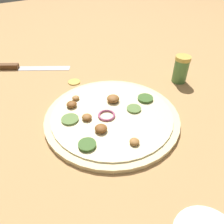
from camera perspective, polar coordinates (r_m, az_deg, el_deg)
The scene contains 5 objects.
ground_plane at distance 0.57m, azimuth -0.00°, elevation -1.65°, with size 3.00×3.00×0.00m, color tan.
pizza at distance 0.57m, azimuth -0.12°, elevation -1.05°, with size 0.35×0.35×0.03m.
knife at distance 0.87m, azimuth -23.56°, elevation 10.73°, with size 0.25×0.18×0.02m.
spice_jar at distance 0.74m, azimuth 17.56°, elevation 10.66°, with size 0.05×0.05×0.09m.
loose_cap at distance 0.73m, azimuth -9.56°, elevation 7.98°, with size 0.04×0.04×0.01m.
Camera 1 is at (0.25, 0.36, 0.37)m, focal length 35.00 mm.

